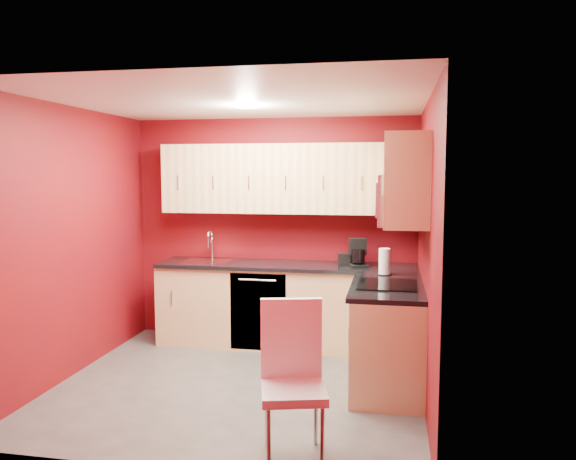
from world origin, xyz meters
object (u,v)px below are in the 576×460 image
(microwave, at_px, (402,200))
(dining_chair, at_px, (293,382))
(napkin_holder, at_px, (344,259))
(coffee_maker, at_px, (359,253))
(sink, at_px, (207,258))
(paper_towel, at_px, (384,262))

(microwave, distance_m, dining_chair, 1.94)
(napkin_holder, xyz_separation_m, dining_chair, (-0.12, -2.41, -0.46))
(coffee_maker, xyz_separation_m, dining_chair, (-0.28, -2.35, -0.54))
(microwave, xyz_separation_m, sink, (-2.09, 1.00, -0.72))
(sink, distance_m, coffee_maker, 1.68)
(napkin_holder, bearing_deg, microwave, -60.44)
(napkin_holder, bearing_deg, dining_chair, -92.88)
(sink, bearing_deg, microwave, -25.60)
(microwave, height_order, sink, microwave)
(coffee_maker, xyz_separation_m, napkin_holder, (-0.16, 0.06, -0.08))
(coffee_maker, bearing_deg, paper_towel, -73.86)
(paper_towel, bearing_deg, dining_chair, -106.12)
(coffee_maker, bearing_deg, sink, 162.07)
(microwave, bearing_deg, napkin_holder, 119.56)
(sink, distance_m, paper_towel, 2.02)
(microwave, relative_size, coffee_maker, 2.59)
(dining_chair, bearing_deg, sink, 105.80)
(microwave, bearing_deg, coffee_maker, 113.67)
(coffee_maker, relative_size, napkin_holder, 2.34)
(sink, height_order, dining_chair, sink)
(microwave, relative_size, paper_towel, 2.98)
(microwave, relative_size, napkin_holder, 6.07)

